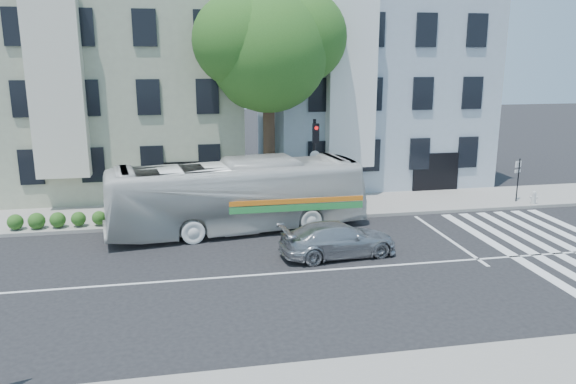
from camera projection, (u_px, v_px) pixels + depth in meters
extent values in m
plane|color=black|center=(307.00, 272.00, 19.63)|extent=(120.00, 120.00, 0.00)
cube|color=gray|center=(271.00, 209.00, 27.25)|extent=(80.00, 4.00, 0.15)
cube|color=gray|center=(127.00, 89.00, 31.37)|extent=(12.00, 10.00, 11.00)
cube|color=#A4B1C3|center=(367.00, 87.00, 33.89)|extent=(12.00, 10.00, 11.00)
cylinder|color=#2D2116|center=(269.00, 156.00, 27.12)|extent=(0.56, 0.56, 5.20)
sphere|color=#204A17|center=(268.00, 52.00, 25.95)|extent=(5.60, 5.60, 5.60)
sphere|color=#204A17|center=(300.00, 37.00, 26.45)|extent=(4.40, 4.40, 4.40)
sphere|color=#204A17|center=(239.00, 40.00, 25.29)|extent=(4.20, 4.20, 4.20)
sphere|color=#204A17|center=(270.00, 15.00, 26.74)|extent=(3.80, 3.80, 3.80)
sphere|color=#204A17|center=(254.00, 74.00, 26.65)|extent=(3.40, 3.40, 3.40)
imported|color=silver|center=(237.00, 196.00, 23.89)|extent=(4.14, 11.31, 3.08)
imported|color=#ACAEB3|center=(338.00, 239.00, 21.04)|extent=(2.28, 4.61, 1.29)
cylinder|color=black|center=(314.00, 166.00, 26.62)|extent=(0.15, 0.15, 4.46)
cube|color=black|center=(316.00, 133.00, 26.00)|extent=(0.31, 0.25, 0.90)
sphere|color=red|center=(316.00, 128.00, 25.81)|extent=(0.17, 0.17, 0.17)
cylinder|color=white|center=(315.00, 156.00, 26.35)|extent=(0.47, 0.06, 0.47)
cylinder|color=beige|center=(534.00, 199.00, 27.88)|extent=(0.21, 0.21, 0.54)
sphere|color=beige|center=(534.00, 193.00, 27.81)|extent=(0.20, 0.20, 0.20)
cylinder|color=beige|center=(534.00, 197.00, 27.86)|extent=(0.38, 0.26, 0.13)
cylinder|color=black|center=(518.00, 180.00, 28.18)|extent=(0.06, 0.06, 2.20)
cube|color=white|center=(518.00, 164.00, 28.09)|extent=(0.39, 0.17, 0.31)
cube|color=white|center=(518.00, 171.00, 28.17)|extent=(0.39, 0.17, 0.16)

